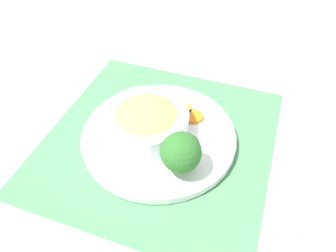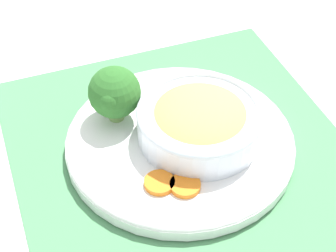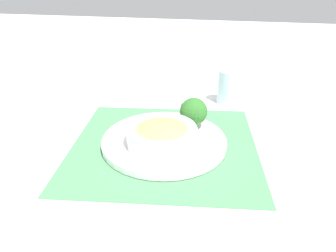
# 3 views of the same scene
# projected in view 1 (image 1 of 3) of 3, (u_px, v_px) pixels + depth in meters

# --- Properties ---
(ground_plane) EXTENTS (4.00, 4.00, 0.00)m
(ground_plane) POSITION_uv_depth(u_px,v_px,m) (159.00, 140.00, 0.68)
(ground_plane) COLOR white
(placemat) EXTENTS (0.51, 0.51, 0.00)m
(placemat) POSITION_uv_depth(u_px,v_px,m) (159.00, 139.00, 0.68)
(placemat) COLOR #4C8C59
(placemat) RESTS_ON ground_plane
(plate) EXTENTS (0.31, 0.31, 0.02)m
(plate) POSITION_uv_depth(u_px,v_px,m) (159.00, 135.00, 0.67)
(plate) COLOR white
(plate) RESTS_ON placemat
(bowl) EXTENTS (0.17, 0.17, 0.06)m
(bowl) POSITION_uv_depth(u_px,v_px,m) (147.00, 119.00, 0.65)
(bowl) COLOR silver
(bowl) RESTS_ON plate
(broccoli_floret) EXTENTS (0.07, 0.07, 0.08)m
(broccoli_floret) POSITION_uv_depth(u_px,v_px,m) (181.00, 152.00, 0.57)
(broccoli_floret) COLOR #759E51
(broccoli_floret) RESTS_ON plate
(carrot_slice_near) EXTENTS (0.04, 0.04, 0.01)m
(carrot_slice_near) POSITION_uv_depth(u_px,v_px,m) (194.00, 117.00, 0.70)
(carrot_slice_near) COLOR orange
(carrot_slice_near) RESTS_ON plate
(carrot_slice_middle) EXTENTS (0.04, 0.04, 0.01)m
(carrot_slice_middle) POSITION_uv_depth(u_px,v_px,m) (183.00, 109.00, 0.71)
(carrot_slice_middle) COLOR orange
(carrot_slice_middle) RESTS_ON plate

